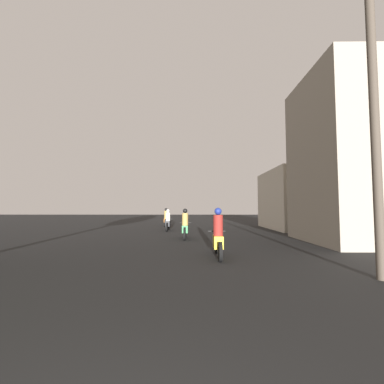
# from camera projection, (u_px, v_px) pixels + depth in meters

# --- Properties ---
(motorcycle_yellow) EXTENTS (0.60, 2.06, 1.63)m
(motorcycle_yellow) POSITION_uv_depth(u_px,v_px,m) (218.00, 237.00, 8.52)
(motorcycle_yellow) COLOR black
(motorcycle_yellow) RESTS_ON ground_plane
(motorcycle_green) EXTENTS (0.60, 2.04, 1.59)m
(motorcycle_green) POSITION_uv_depth(u_px,v_px,m) (185.00, 227.00, 13.50)
(motorcycle_green) COLOR black
(motorcycle_green) RESTS_ON ground_plane
(motorcycle_black) EXTENTS (0.60, 2.09, 1.52)m
(motorcycle_black) POSITION_uv_depth(u_px,v_px,m) (168.00, 222.00, 18.34)
(motorcycle_black) COLOR black
(motorcycle_black) RESTS_ON ground_plane
(motorcycle_orange) EXTENTS (0.60, 1.89, 1.60)m
(motorcycle_orange) POSITION_uv_depth(u_px,v_px,m) (166.00, 219.00, 22.68)
(motorcycle_orange) COLOR black
(motorcycle_orange) RESTS_ON ground_plane
(building_right_near) EXTENTS (5.86, 5.32, 8.01)m
(building_right_near) POSITION_uv_depth(u_px,v_px,m) (368.00, 158.00, 12.23)
(building_right_near) COLOR gray
(building_right_near) RESTS_ON ground_plane
(building_right_far) EXTENTS (4.57, 6.86, 4.51)m
(building_right_far) POSITION_uv_depth(u_px,v_px,m) (298.00, 200.00, 19.93)
(building_right_far) COLOR beige
(building_right_far) RESTS_ON ground_plane
(utility_pole_near) EXTENTS (1.60, 0.20, 7.47)m
(utility_pole_near) POSITION_uv_depth(u_px,v_px,m) (374.00, 111.00, 6.03)
(utility_pole_near) COLOR #4C4238
(utility_pole_near) RESTS_ON ground_plane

